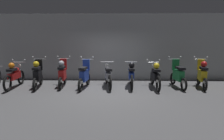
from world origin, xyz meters
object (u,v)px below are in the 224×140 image
at_px(motorbike_slot_3, 85,75).
at_px(motorbike_slot_1, 38,74).
at_px(motorbike_slot_0, 14,75).
at_px(motorbike_slot_6, 155,76).
at_px(motorbike_slot_2, 63,73).
at_px(motorbike_slot_5, 131,75).
at_px(motorbike_slot_8, 202,74).
at_px(motorbike_slot_7, 178,75).
at_px(motorbike_slot_4, 108,76).

bearing_deg(motorbike_slot_3, motorbike_slot_1, 179.67).
xyz_separation_m(motorbike_slot_0, motorbike_slot_6, (5.90, 0.08, 0.00)).
relative_size(motorbike_slot_2, motorbike_slot_5, 0.86).
distance_m(motorbike_slot_3, motorbike_slot_8, 4.92).
distance_m(motorbike_slot_2, motorbike_slot_5, 2.95).
bearing_deg(motorbike_slot_2, motorbike_slot_3, -13.39).
bearing_deg(motorbike_slot_5, motorbike_slot_0, -177.17).
distance_m(motorbike_slot_5, motorbike_slot_7, 1.96).
relative_size(motorbike_slot_6, motorbike_slot_8, 1.17).
xyz_separation_m(motorbike_slot_5, motorbike_slot_7, (1.96, -0.03, 0.00)).
xyz_separation_m(motorbike_slot_2, motorbike_slot_7, (4.92, -0.04, -0.04)).
relative_size(motorbike_slot_0, motorbike_slot_1, 1.17).
bearing_deg(motorbike_slot_5, motorbike_slot_3, -173.43).
relative_size(motorbike_slot_2, motorbike_slot_4, 0.87).
bearing_deg(motorbike_slot_7, motorbike_slot_4, -179.91).
height_order(motorbike_slot_1, motorbike_slot_4, motorbike_slot_1).
distance_m(motorbike_slot_0, motorbike_slot_8, 7.88).
bearing_deg(motorbike_slot_0, motorbike_slot_5, 2.83).
bearing_deg(motorbike_slot_8, motorbike_slot_5, 178.71).
relative_size(motorbike_slot_1, motorbike_slot_8, 1.00).
relative_size(motorbike_slot_2, motorbike_slot_8, 1.01).
height_order(motorbike_slot_5, motorbike_slot_7, motorbike_slot_7).
relative_size(motorbike_slot_3, motorbike_slot_4, 0.87).
distance_m(motorbike_slot_6, motorbike_slot_7, 0.99).
height_order(motorbike_slot_2, motorbike_slot_7, same).
distance_m(motorbike_slot_4, motorbike_slot_6, 1.98).
xyz_separation_m(motorbike_slot_1, motorbike_slot_5, (3.94, 0.21, -0.04)).
xyz_separation_m(motorbike_slot_4, motorbike_slot_8, (3.94, -0.03, 0.08)).
relative_size(motorbike_slot_0, motorbike_slot_6, 1.00).
bearing_deg(motorbike_slot_0, motorbike_slot_3, 0.32).
distance_m(motorbike_slot_1, motorbike_slot_6, 4.92).
bearing_deg(motorbike_slot_8, motorbike_slot_4, 179.60).
bearing_deg(motorbike_slot_7, motorbike_slot_5, 179.00).
bearing_deg(motorbike_slot_5, motorbike_slot_7, -1.00).
distance_m(motorbike_slot_4, motorbike_slot_8, 3.94).
bearing_deg(motorbike_slot_1, motorbike_slot_5, 3.12).
xyz_separation_m(motorbike_slot_0, motorbike_slot_4, (3.93, 0.20, -0.04)).
height_order(motorbike_slot_0, motorbike_slot_8, motorbike_slot_8).
relative_size(motorbike_slot_2, motorbike_slot_7, 1.00).
distance_m(motorbike_slot_5, motorbike_slot_6, 1.00).
xyz_separation_m(motorbike_slot_0, motorbike_slot_5, (4.92, 0.24, -0.00)).
bearing_deg(motorbike_slot_6, motorbike_slot_1, -179.44).
xyz_separation_m(motorbike_slot_1, motorbike_slot_6, (4.92, 0.05, -0.04)).
bearing_deg(motorbike_slot_8, motorbike_slot_7, 178.13).
distance_m(motorbike_slot_2, motorbike_slot_8, 5.91).
height_order(motorbike_slot_2, motorbike_slot_6, motorbike_slot_2).
distance_m(motorbike_slot_1, motorbike_slot_4, 2.96).
bearing_deg(motorbike_slot_6, motorbike_slot_8, 2.92).
bearing_deg(motorbike_slot_4, motorbike_slot_2, 178.59).
distance_m(motorbike_slot_4, motorbike_slot_7, 2.95).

